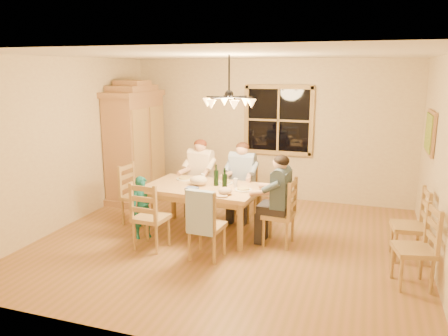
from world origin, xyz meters
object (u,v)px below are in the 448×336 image
(chandelier, at_px, (229,101))
(adult_woman, at_px, (200,168))
(chair_end_left, at_px, (138,205))
(wine_bottle_a, at_px, (216,175))
(chair_near_right, at_px, (207,237))
(wine_bottle_b, at_px, (225,179))
(chair_near_left, at_px, (151,228))
(adult_slate_man, at_px, (280,189))
(adult_plaid_man, at_px, (242,171))
(dining_table, at_px, (203,192))
(chair_far_right, at_px, (242,202))
(chair_end_right, at_px, (279,225))
(child, at_px, (143,207))
(chair_spare_front, at_px, (412,262))
(chair_far_left, at_px, (201,197))
(armoire, at_px, (136,146))
(chair_spare_back, at_px, (407,238))

(chandelier, height_order, adult_woman, chandelier)
(chair_end_left, bearing_deg, wine_bottle_a, 93.87)
(chair_near_right, xyz_separation_m, wine_bottle_b, (0.00, 0.75, 0.62))
(chair_near_left, distance_m, chair_end_left, 1.12)
(adult_slate_man, bearing_deg, adult_plaid_man, 46.64)
(chair_near_left, distance_m, wine_bottle_a, 1.26)
(adult_plaid_man, bearing_deg, dining_table, 67.62)
(chair_far_right, xyz_separation_m, chair_near_left, (-0.88, -1.58, 0.00))
(chair_end_left, xyz_separation_m, wine_bottle_a, (1.39, 0.00, 0.62))
(chair_end_right, xyz_separation_m, wine_bottle_b, (-0.82, -0.02, 0.62))
(wine_bottle_a, relative_size, wine_bottle_b, 1.00)
(child, xyz_separation_m, chair_spare_front, (3.74, -0.36, -0.17))
(chair_far_left, bearing_deg, chair_near_right, 117.90)
(adult_plaid_man, xyz_separation_m, child, (-1.19, -1.26, -0.36))
(chandelier, xyz_separation_m, chair_near_right, (-0.11, -0.60, -1.77))
(dining_table, height_order, child, child)
(chair_near_left, height_order, wine_bottle_a, wine_bottle_a)
(adult_slate_man, xyz_separation_m, chair_spare_front, (1.74, -0.74, -0.54))
(dining_table, bearing_deg, armoire, 144.91)
(dining_table, distance_m, chair_far_right, 0.95)
(chandelier, bearing_deg, chair_near_right, -100.82)
(chair_far_left, height_order, chair_near_right, same)
(child, height_order, chair_spare_front, chair_spare_front)
(chandelier, bearing_deg, wine_bottle_b, 127.23)
(chair_far_left, height_order, chair_spare_back, same)
(child, bearing_deg, adult_plaid_man, 2.71)
(dining_table, height_order, chair_near_left, chair_near_left)
(chair_end_left, distance_m, child, 0.70)
(chair_end_right, distance_m, adult_plaid_man, 1.31)
(dining_table, bearing_deg, chair_end_left, 176.22)
(wine_bottle_a, bearing_deg, child, -150.97)
(adult_plaid_man, distance_m, chair_spare_back, 2.73)
(chair_near_left, bearing_deg, chair_far_left, 90.00)
(chair_near_left, height_order, adult_woman, adult_woman)
(chair_near_right, bearing_deg, chandelier, 82.96)
(chair_end_right, height_order, adult_woman, adult_woman)
(wine_bottle_a, bearing_deg, dining_table, -156.09)
(chair_near_left, distance_m, chair_spare_back, 3.51)
(adult_plaid_man, xyz_separation_m, wine_bottle_a, (-0.21, -0.71, 0.08))
(chair_far_left, distance_m, adult_slate_man, 1.91)
(chandelier, xyz_separation_m, wine_bottle_a, (-0.31, 0.33, -1.15))
(adult_plaid_man, bearing_deg, armoire, -9.79)
(chair_near_left, distance_m, chair_spare_front, 3.43)
(chandelier, distance_m, chair_near_left, 2.10)
(adult_plaid_man, bearing_deg, chair_near_right, 93.37)
(chandelier, height_order, chair_end_right, chandelier)
(chair_end_right, height_order, wine_bottle_a, wine_bottle_a)
(chair_end_left, bearing_deg, chair_near_left, 43.26)
(adult_woman, relative_size, wine_bottle_b, 2.65)
(chandelier, xyz_separation_m, adult_slate_man, (0.71, 0.17, -1.24))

